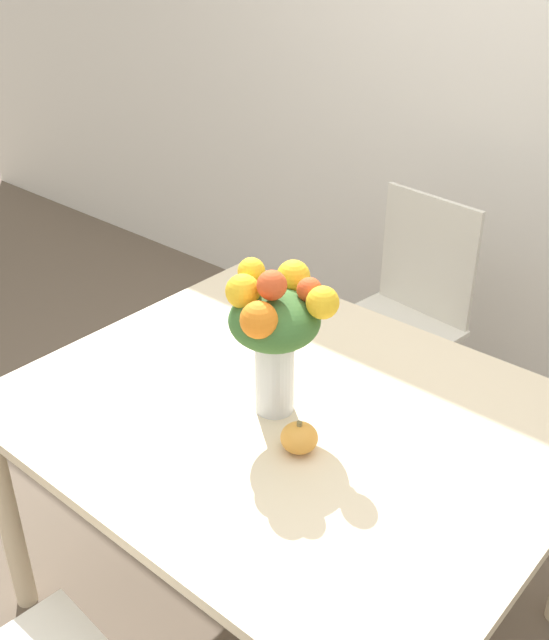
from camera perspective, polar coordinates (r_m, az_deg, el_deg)
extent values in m
plane|color=brown|center=(2.36, 1.06, -21.09)|extent=(12.00, 12.00, 0.00)
cube|color=beige|center=(1.86, 1.27, -7.16)|extent=(1.33, 1.09, 0.03)
cylinder|color=beige|center=(2.24, -19.70, -13.72)|extent=(0.06, 0.06, 0.69)
cylinder|color=beige|center=(2.69, -2.16, -3.57)|extent=(0.06, 0.06, 0.69)
cylinder|color=silver|center=(1.79, 0.00, -4.07)|extent=(0.10, 0.10, 0.21)
cylinder|color=silver|center=(1.83, 0.00, -5.55)|extent=(0.08, 0.08, 0.09)
cylinder|color=#38662D|center=(1.77, 0.47, -3.49)|extent=(0.00, 0.00, 0.25)
cylinder|color=#38662D|center=(1.78, 0.53, -3.10)|extent=(0.00, 0.01, 0.25)
cylinder|color=#38662D|center=(1.79, -0.14, -2.94)|extent=(0.01, 0.00, 0.25)
cylinder|color=#38662D|center=(1.78, -0.62, -3.24)|extent=(0.01, 0.01, 0.25)
cylinder|color=#38662D|center=(1.76, -0.24, -3.58)|extent=(0.00, 0.01, 0.25)
ellipsoid|color=#38662D|center=(1.72, 0.00, 0.00)|extent=(0.21, 0.21, 0.13)
sphere|color=yellow|center=(1.69, -2.43, 2.21)|extent=(0.08, 0.08, 0.08)
sphere|color=#D64C23|center=(1.64, -0.20, 2.67)|extent=(0.07, 0.07, 0.07)
sphere|color=orange|center=(1.63, -1.20, 0.00)|extent=(0.09, 0.09, 0.09)
sphere|color=yellow|center=(1.66, 3.69, 1.34)|extent=(0.08, 0.08, 0.08)
sphere|color=yellow|center=(1.77, 1.45, 3.32)|extent=(0.08, 0.08, 0.08)
sphere|color=#D64C23|center=(1.70, 2.67, 2.30)|extent=(0.06, 0.06, 0.06)
sphere|color=yellow|center=(1.75, -1.70, 3.78)|extent=(0.07, 0.07, 0.07)
ellipsoid|color=gold|center=(1.71, 1.90, -8.95)|extent=(0.09, 0.09, 0.07)
cylinder|color=brown|center=(1.69, 1.92, -7.98)|extent=(0.01, 0.01, 0.02)
cube|color=silver|center=(2.71, 8.56, -0.93)|extent=(0.47, 0.47, 0.02)
cylinder|color=silver|center=(2.82, 3.34, -4.91)|extent=(0.04, 0.04, 0.45)
cylinder|color=silver|center=(2.64, 8.65, -7.95)|extent=(0.04, 0.04, 0.45)
cylinder|color=silver|center=(3.04, 7.84, -2.40)|extent=(0.04, 0.04, 0.45)
cylinder|color=silver|center=(2.87, 13.00, -5.02)|extent=(0.04, 0.04, 0.45)
cube|color=silver|center=(2.75, 11.62, 4.77)|extent=(0.40, 0.06, 0.45)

